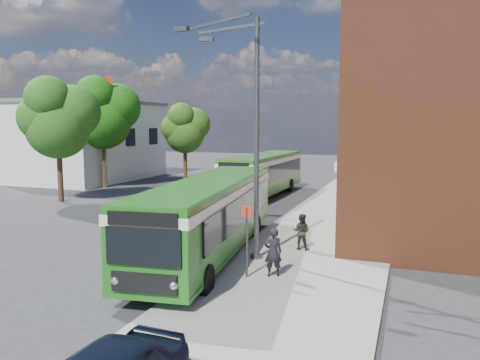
% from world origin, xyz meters
% --- Properties ---
extents(ground, '(120.00, 120.00, 0.00)m').
position_xyz_m(ground, '(0.00, 0.00, 0.00)').
color(ground, '#2B2C2E').
rests_on(ground, ground).
extents(pavement, '(6.00, 48.00, 0.15)m').
position_xyz_m(pavement, '(7.00, 8.00, 0.07)').
color(pavement, gray).
rests_on(pavement, ground).
extents(kerb_line, '(0.12, 48.00, 0.01)m').
position_xyz_m(kerb_line, '(3.95, 8.00, 0.01)').
color(kerb_line, beige).
rests_on(kerb_line, ground).
extents(brick_office, '(12.10, 26.00, 14.20)m').
position_xyz_m(brick_office, '(14.00, 12.00, 6.97)').
color(brick_office, brown).
rests_on(brick_office, ground).
extents(white_building, '(9.40, 13.40, 7.30)m').
position_xyz_m(white_building, '(-18.00, 18.00, 3.66)').
color(white_building, silver).
rests_on(white_building, ground).
extents(flagpole, '(0.95, 0.10, 9.00)m').
position_xyz_m(flagpole, '(-12.45, 13.00, 4.94)').
color(flagpole, '#3D4143').
rests_on(flagpole, ground).
extents(street_lamp, '(2.96, 2.38, 9.00)m').
position_xyz_m(street_lamp, '(4.84, -2.00, 4.79)').
color(street_lamp, '#3D4143').
rests_on(street_lamp, ground).
extents(bus_stop_sign, '(0.35, 0.08, 2.52)m').
position_xyz_m(bus_stop_sign, '(5.60, -4.20, 1.51)').
color(bus_stop_sign, '#3D4143').
rests_on(bus_stop_sign, ground).
extents(bus_front, '(4.08, 12.66, 3.02)m').
position_xyz_m(bus_front, '(3.20, -1.77, 1.83)').
color(bus_front, '#1E6118').
rests_on(bus_front, ground).
extents(bus_rear, '(2.85, 11.67, 3.02)m').
position_xyz_m(bus_rear, '(0.60, 13.61, 1.83)').
color(bus_rear, '#2B641E').
rests_on(bus_rear, ground).
extents(pedestrian_a, '(0.71, 0.61, 1.63)m').
position_xyz_m(pedestrian_a, '(6.39, -3.80, 0.97)').
color(pedestrian_a, black).
rests_on(pedestrian_a, pavement).
extents(pedestrian_b, '(0.75, 0.61, 1.47)m').
position_xyz_m(pedestrian_b, '(6.52, -0.18, 0.88)').
color(pedestrian_b, black).
rests_on(pedestrian_b, pavement).
extents(tree_left, '(4.90, 4.66, 8.27)m').
position_xyz_m(tree_left, '(-11.43, 6.55, 5.61)').
color(tree_left, '#352413').
rests_on(tree_left, ground).
extents(tree_mid, '(5.34, 5.08, 9.02)m').
position_xyz_m(tree_mid, '(-13.04, 13.54, 6.12)').
color(tree_mid, '#352413').
rests_on(tree_mid, ground).
extents(tree_right, '(4.22, 4.01, 7.13)m').
position_xyz_m(tree_right, '(-9.20, 20.52, 4.83)').
color(tree_right, '#352413').
rests_on(tree_right, ground).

